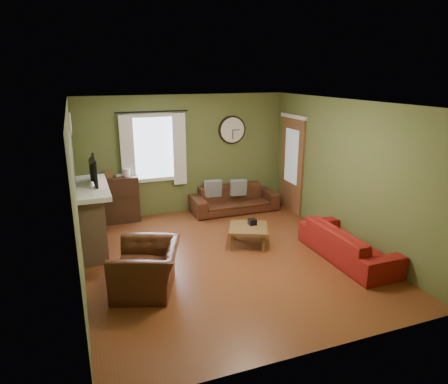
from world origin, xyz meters
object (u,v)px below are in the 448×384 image
object	(u,v)px
bookshelf	(119,200)
coffee_table	(248,236)
sofa_brown	(234,199)
sofa_red	(348,243)
armchair	(147,268)

from	to	relation	value
bookshelf	coffee_table	xyz separation A→B (m)	(2.05, -2.06, -0.31)
sofa_brown	coffee_table	world-z (taller)	sofa_brown
sofa_red	coffee_table	distance (m)	1.74
sofa_red	armchair	world-z (taller)	armchair
bookshelf	sofa_red	size ratio (longest dim) A/B	0.50
armchair	coffee_table	xyz separation A→B (m)	(1.99, 0.90, -0.16)
sofa_red	bookshelf	bearing A→B (deg)	47.27
sofa_red	armchair	distance (m)	3.35
armchair	bookshelf	bearing A→B (deg)	-159.09
coffee_table	sofa_brown	bearing A→B (deg)	75.87
sofa_brown	armchair	xyz separation A→B (m)	(-2.46, -2.76, 0.05)
armchair	coffee_table	world-z (taller)	armchair
armchair	coffee_table	size ratio (longest dim) A/B	1.55
armchair	coffee_table	bearing A→B (deg)	134.15
sofa_red	armchair	size ratio (longest dim) A/B	1.85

